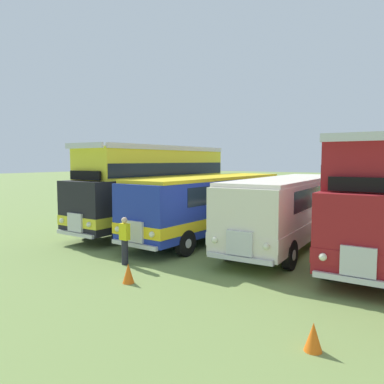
{
  "coord_description": "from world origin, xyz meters",
  "views": [
    {
      "loc": [
        3.62,
        -15.78,
        3.76
      ],
      "look_at": [
        -6.75,
        -0.11,
        2.17
      ],
      "focal_mm": 35.14,
      "sensor_mm": 36.0,
      "label": 1
    }
  ],
  "objects_px": {
    "bus_second_in_row": "(211,202)",
    "bus_fourth_in_row": "(383,197)",
    "cone_mid_row": "(313,337)",
    "cone_near_end": "(128,273)",
    "bus_third_in_row": "(289,206)",
    "bus_first_in_row": "(156,186)",
    "marshal_person": "(125,240)"
  },
  "relations": [
    {
      "from": "bus_first_in_row",
      "to": "bus_second_in_row",
      "type": "height_order",
      "value": "bus_first_in_row"
    },
    {
      "from": "bus_first_in_row",
      "to": "cone_near_end",
      "type": "xyz_separation_m",
      "value": [
        5.03,
        -7.59,
        -2.05
      ]
    },
    {
      "from": "bus_third_in_row",
      "to": "bus_fourth_in_row",
      "type": "xyz_separation_m",
      "value": [
        3.7,
        -0.21,
        0.6
      ]
    },
    {
      "from": "bus_fourth_in_row",
      "to": "marshal_person",
      "type": "distance_m",
      "value": 9.83
    },
    {
      "from": "bus_second_in_row",
      "to": "cone_near_end",
      "type": "bearing_deg",
      "value": -79.54
    },
    {
      "from": "cone_mid_row",
      "to": "bus_third_in_row",
      "type": "bearing_deg",
      "value": 111.95
    },
    {
      "from": "cone_near_end",
      "to": "marshal_person",
      "type": "xyz_separation_m",
      "value": [
        -1.53,
        1.46,
        0.58
      ]
    },
    {
      "from": "bus_third_in_row",
      "to": "cone_near_end",
      "type": "height_order",
      "value": "bus_third_in_row"
    },
    {
      "from": "bus_third_in_row",
      "to": "bus_fourth_in_row",
      "type": "distance_m",
      "value": 3.75
    },
    {
      "from": "bus_fourth_in_row",
      "to": "bus_first_in_row",
      "type": "bearing_deg",
      "value": 179.69
    },
    {
      "from": "bus_third_in_row",
      "to": "marshal_person",
      "type": "height_order",
      "value": "bus_third_in_row"
    },
    {
      "from": "bus_third_in_row",
      "to": "cone_near_end",
      "type": "relative_size",
      "value": 17.35
    },
    {
      "from": "bus_first_in_row",
      "to": "marshal_person",
      "type": "xyz_separation_m",
      "value": [
        3.5,
        -6.13,
        -1.47
      ]
    },
    {
      "from": "bus_fourth_in_row",
      "to": "cone_mid_row",
      "type": "distance_m",
      "value": 8.81
    },
    {
      "from": "bus_first_in_row",
      "to": "bus_second_in_row",
      "type": "bearing_deg",
      "value": -5.5
    },
    {
      "from": "marshal_person",
      "to": "bus_second_in_row",
      "type": "bearing_deg",
      "value": 88.03
    },
    {
      "from": "bus_first_in_row",
      "to": "bus_third_in_row",
      "type": "relative_size",
      "value": 1.0
    },
    {
      "from": "bus_first_in_row",
      "to": "marshal_person",
      "type": "relative_size",
      "value": 6.17
    },
    {
      "from": "cone_near_end",
      "to": "cone_mid_row",
      "type": "height_order",
      "value": "cone_near_end"
    },
    {
      "from": "cone_near_end",
      "to": "cone_mid_row",
      "type": "distance_m",
      "value": 5.99
    },
    {
      "from": "bus_third_in_row",
      "to": "marshal_person",
      "type": "relative_size",
      "value": 6.16
    },
    {
      "from": "marshal_person",
      "to": "cone_mid_row",
      "type": "bearing_deg",
      "value": -18.59
    },
    {
      "from": "cone_mid_row",
      "to": "marshal_person",
      "type": "xyz_separation_m",
      "value": [
        -7.43,
        2.5,
        0.6
      ]
    },
    {
      "from": "bus_first_in_row",
      "to": "bus_third_in_row",
      "type": "xyz_separation_m",
      "value": [
        7.4,
        0.15,
        -0.6
      ]
    },
    {
      "from": "bus_third_in_row",
      "to": "marshal_person",
      "type": "distance_m",
      "value": 7.44
    },
    {
      "from": "bus_second_in_row",
      "to": "bus_fourth_in_row",
      "type": "distance_m",
      "value": 7.43
    },
    {
      "from": "bus_first_in_row",
      "to": "bus_second_in_row",
      "type": "distance_m",
      "value": 3.77
    },
    {
      "from": "cone_mid_row",
      "to": "cone_near_end",
      "type": "bearing_deg",
      "value": 170.01
    },
    {
      "from": "bus_first_in_row",
      "to": "cone_mid_row",
      "type": "bearing_deg",
      "value": -38.27
    },
    {
      "from": "bus_second_in_row",
      "to": "bus_third_in_row",
      "type": "bearing_deg",
      "value": 7.85
    },
    {
      "from": "bus_third_in_row",
      "to": "bus_second_in_row",
      "type": "bearing_deg",
      "value": -172.15
    },
    {
      "from": "bus_fourth_in_row",
      "to": "bus_third_in_row",
      "type": "bearing_deg",
      "value": 176.71
    }
  ]
}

